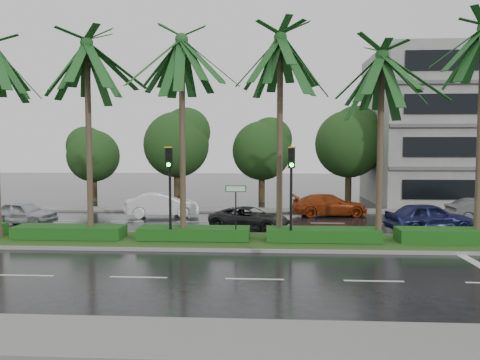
# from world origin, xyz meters

# --- Properties ---
(ground) EXTENTS (120.00, 120.00, 0.00)m
(ground) POSITION_xyz_m (0.00, 0.00, 0.00)
(ground) COLOR black
(ground) RESTS_ON ground
(near_sidewalk) EXTENTS (40.00, 2.40, 0.12)m
(near_sidewalk) POSITION_xyz_m (0.00, -10.20, 0.06)
(near_sidewalk) COLOR gray
(near_sidewalk) RESTS_ON ground
(far_sidewalk) EXTENTS (40.00, 2.00, 0.12)m
(far_sidewalk) POSITION_xyz_m (0.00, 12.00, 0.06)
(far_sidewalk) COLOR gray
(far_sidewalk) RESTS_ON ground
(median) EXTENTS (36.00, 4.00, 0.15)m
(median) POSITION_xyz_m (0.00, 1.00, 0.08)
(median) COLOR gray
(median) RESTS_ON ground
(hedge) EXTENTS (35.20, 1.40, 0.60)m
(hedge) POSITION_xyz_m (0.00, 1.00, 0.45)
(hedge) COLOR #174112
(hedge) RESTS_ON median
(lane_markings) EXTENTS (34.00, 13.06, 0.01)m
(lane_markings) POSITION_xyz_m (3.04, -0.43, 0.01)
(lane_markings) COLOR silver
(lane_markings) RESTS_ON ground
(palm_row) EXTENTS (26.30, 4.20, 10.40)m
(palm_row) POSITION_xyz_m (-1.25, 1.02, 8.61)
(palm_row) COLOR #443327
(palm_row) RESTS_ON median
(signal_median_left) EXTENTS (0.34, 0.42, 4.36)m
(signal_median_left) POSITION_xyz_m (-4.00, 0.30, 3.00)
(signal_median_left) COLOR black
(signal_median_left) RESTS_ON median
(signal_median_right) EXTENTS (0.34, 0.42, 4.36)m
(signal_median_right) POSITION_xyz_m (1.50, 0.30, 3.00)
(signal_median_right) COLOR black
(signal_median_right) RESTS_ON median
(street_sign) EXTENTS (0.95, 0.09, 2.60)m
(street_sign) POSITION_xyz_m (-1.00, 0.48, 2.12)
(street_sign) COLOR black
(street_sign) RESTS_ON median
(bg_trees) EXTENTS (32.75, 5.43, 7.84)m
(bg_trees) POSITION_xyz_m (1.35, 17.59, 4.76)
(bg_trees) COLOR #3A2D1A
(bg_trees) RESTS_ON ground
(building) EXTENTS (16.00, 10.00, 12.00)m
(building) POSITION_xyz_m (17.00, 18.00, 6.00)
(building) COLOR gray
(building) RESTS_ON ground
(car_silver) EXTENTS (2.36, 4.19, 1.35)m
(car_silver) POSITION_xyz_m (-13.75, 5.67, 0.67)
(car_silver) COLOR #AFB3B7
(car_silver) RESTS_ON ground
(car_white) EXTENTS (2.39, 4.87, 1.54)m
(car_white) POSITION_xyz_m (-6.31, 8.99, 0.77)
(car_white) COLOR white
(car_white) RESTS_ON ground
(car_darkgrey) EXTENTS (3.14, 4.79, 1.22)m
(car_darkgrey) POSITION_xyz_m (-0.50, 4.66, 0.61)
(car_darkgrey) COLOR black
(car_darkgrey) RESTS_ON ground
(car_red) EXTENTS (2.46, 5.08, 1.42)m
(car_red) POSITION_xyz_m (4.50, 10.04, 0.71)
(car_red) COLOR #993310
(car_red) RESTS_ON ground
(car_blue) EXTENTS (2.73, 4.81, 1.54)m
(car_blue) POSITION_xyz_m (9.00, 4.53, 0.77)
(car_blue) COLOR #191C4B
(car_blue) RESTS_ON ground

